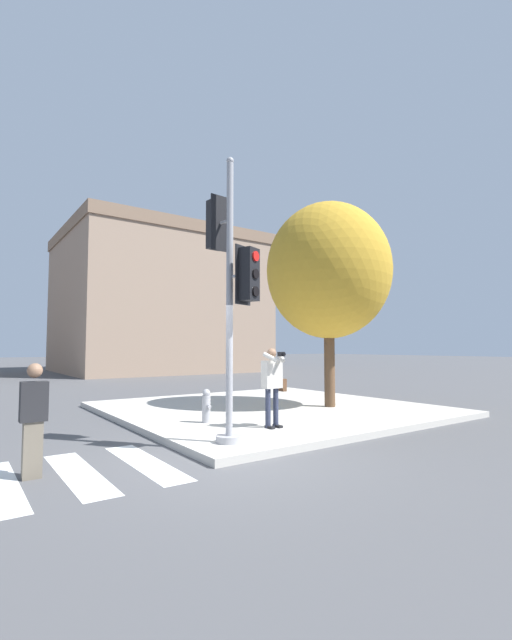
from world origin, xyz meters
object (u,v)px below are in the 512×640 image
(traffic_signal_pole, at_px, (231,279))
(person_photographer, at_px, (273,380))
(fire_hydrant, at_px, (206,406))
(pedestrian_distant, at_px, (33,417))
(street_tree, at_px, (328,271))

(traffic_signal_pole, xyz_separation_m, person_photographer, (1.42, 0.64, -1.87))
(person_photographer, relative_size, fire_hydrant, 2.23)
(pedestrian_distant, xyz_separation_m, street_tree, (7.59, 1.95, 3.09))
(traffic_signal_pole, height_order, fire_hydrant, traffic_signal_pole)
(person_photographer, relative_size, street_tree, 0.28)
(person_photographer, xyz_separation_m, fire_hydrant, (-0.83, 1.28, -0.60))
(street_tree, xyz_separation_m, fire_hydrant, (-3.99, -0.24, -3.41))
(pedestrian_distant, height_order, street_tree, street_tree)
(person_photographer, bearing_deg, pedestrian_distant, -174.58)
(traffic_signal_pole, relative_size, fire_hydrant, 6.96)
(pedestrian_distant, bearing_deg, person_photographer, 5.42)
(fire_hydrant, bearing_deg, pedestrian_distant, -154.69)
(traffic_signal_pole, distance_m, person_photographer, 2.43)
(person_photographer, relative_size, pedestrian_distant, 1.04)
(person_photographer, xyz_separation_m, street_tree, (3.15, 1.53, 2.81))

